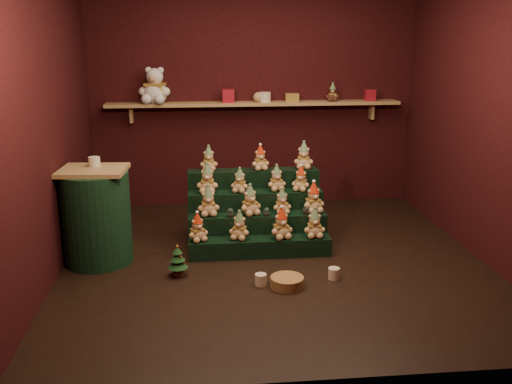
{
  "coord_description": "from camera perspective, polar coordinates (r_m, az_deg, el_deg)",
  "views": [
    {
      "loc": [
        -0.71,
        -5.11,
        2.12
      ],
      "look_at": [
        -0.15,
        0.25,
        0.63
      ],
      "focal_mm": 40.0,
      "sensor_mm": 36.0,
      "label": 1
    }
  ],
  "objects": [
    {
      "name": "teddy_4",
      "position": [
        5.71,
        -4.8,
        -0.88
      ],
      "size": [
        0.23,
        0.21,
        0.31
      ],
      "primitive_type": null,
      "rotation": [
        0.0,
        0.0,
        0.08
      ],
      "color": "tan",
      "rests_on": "riser_tier_midfront"
    },
    {
      "name": "gift_tin_cream",
      "position": [
        7.04,
        0.91,
        9.47
      ],
      "size": [
        0.14,
        0.14,
        0.12
      ],
      "primitive_type": "cylinder",
      "color": "beige",
      "rests_on": "back_shelf"
    },
    {
      "name": "teddy_5",
      "position": [
        5.72,
        -0.6,
        -0.81
      ],
      "size": [
        0.28,
        0.27,
        0.31
      ],
      "primitive_type": null,
      "rotation": [
        0.0,
        0.0,
        0.43
      ],
      "color": "tan",
      "rests_on": "riser_tier_midfront"
    },
    {
      "name": "teddy_2",
      "position": [
        5.58,
        2.55,
        -3.15
      ],
      "size": [
        0.27,
        0.25,
        0.31
      ],
      "primitive_type": null,
      "rotation": [
        0.0,
        0.0,
        0.29
      ],
      "color": "tan",
      "rests_on": "riser_tier_front"
    },
    {
      "name": "mug_left",
      "position": [
        5.03,
        0.48,
        -8.76
      ],
      "size": [
        0.1,
        0.1,
        0.1
      ],
      "primitive_type": "cylinder",
      "color": "beige",
      "rests_on": "ground"
    },
    {
      "name": "riser_tier_midback",
      "position": [
        6.01,
        -0.06,
        -2.42
      ],
      "size": [
        1.4,
        0.22,
        0.54
      ],
      "primitive_type": "cube",
      "color": "black",
      "rests_on": "ground"
    },
    {
      "name": "ground",
      "position": [
        5.57,
        1.83,
        -6.85
      ],
      "size": [
        4.0,
        4.0,
        0.0
      ],
      "primitive_type": "plane",
      "color": "black",
      "rests_on": "ground"
    },
    {
      "name": "riser_tier_midfront",
      "position": [
        5.83,
        0.16,
        -3.92
      ],
      "size": [
        1.4,
        0.22,
        0.36
      ],
      "primitive_type": "cube",
      "color": "black",
      "rests_on": "ground"
    },
    {
      "name": "teddy_3",
      "position": [
        5.64,
        5.87,
        -3.08
      ],
      "size": [
        0.21,
        0.19,
        0.3
      ],
      "primitive_type": null,
      "rotation": [
        0.0,
        0.0,
        -0.0
      ],
      "color": "tan",
      "rests_on": "riser_tier_front"
    },
    {
      "name": "scarf_gift_box",
      "position": [
        7.09,
        3.63,
        9.4
      ],
      "size": [
        0.16,
        0.1,
        0.1
      ],
      "primitive_type": "cube",
      "color": "orange",
      "rests_on": "back_shelf"
    },
    {
      "name": "teddy_7",
      "position": [
        5.82,
        5.77,
        -0.56
      ],
      "size": [
        0.27,
        0.25,
        0.31
      ],
      "primitive_type": null,
      "rotation": [
        0.0,
        0.0,
        0.26
      ],
      "color": "tan",
      "rests_on": "riser_tier_midfront"
    },
    {
      "name": "mini_christmas_tree",
      "position": [
        5.22,
        -7.84,
        -6.78
      ],
      "size": [
        0.18,
        0.18,
        0.31
      ],
      "rotation": [
        0.0,
        0.0,
        0.38
      ],
      "color": "#482919",
      "rests_on": "ground"
    },
    {
      "name": "side_table",
      "position": [
        5.6,
        -15.66,
        -2.36
      ],
      "size": [
        0.64,
        0.64,
        0.92
      ],
      "rotation": [
        0.0,
        0.0,
        -0.08
      ],
      "color": "tan",
      "rests_on": "ground"
    },
    {
      "name": "teddy_12",
      "position": [
        6.06,
        -4.75,
        3.37
      ],
      "size": [
        0.19,
        0.17,
        0.26
      ],
      "primitive_type": null,
      "rotation": [
        0.0,
        0.0,
        0.0
      ],
      "color": "tan",
      "rests_on": "riser_tier_back"
    },
    {
      "name": "table_ornament",
      "position": [
        5.57,
        -15.87,
        2.96
      ],
      "size": [
        0.11,
        0.11,
        0.09
      ],
      "primitive_type": "cylinder",
      "color": "beige",
      "rests_on": "side_table"
    },
    {
      "name": "brown_bear",
      "position": [
        7.18,
        7.67,
        9.85
      ],
      "size": [
        0.18,
        0.17,
        0.22
      ],
      "primitive_type": null,
      "rotation": [
        0.0,
        0.0,
        -0.2
      ],
      "color": "#482718",
      "rests_on": "back_shelf"
    },
    {
      "name": "teddy_9",
      "position": [
        5.88,
        -1.63,
        1.18
      ],
      "size": [
        0.23,
        0.21,
        0.25
      ],
      "primitive_type": null,
      "rotation": [
        0.0,
        0.0,
        -0.35
      ],
      "color": "tan",
      "rests_on": "riser_tier_midback"
    },
    {
      "name": "teddy_10",
      "position": [
        5.94,
        2.06,
        1.4
      ],
      "size": [
        0.22,
        0.2,
        0.27
      ],
      "primitive_type": null,
      "rotation": [
        0.0,
        0.0,
        0.17
      ],
      "color": "tan",
      "rests_on": "riser_tier_midback"
    },
    {
      "name": "teddy_6",
      "position": [
        5.77,
        2.61,
        -0.91
      ],
      "size": [
        0.21,
        0.19,
        0.26
      ],
      "primitive_type": null,
      "rotation": [
        0.0,
        0.0,
        0.13
      ],
      "color": "tan",
      "rests_on": "riser_tier_midfront"
    },
    {
      "name": "teddy_8",
      "position": [
        5.86,
        -4.89,
        1.37
      ],
      "size": [
        0.24,
        0.22,
        0.31
      ],
      "primitive_type": null,
      "rotation": [
        0.0,
        0.0,
        -0.1
      ],
      "color": "tan",
      "rests_on": "riser_tier_midback"
    },
    {
      "name": "left_wall",
      "position": [
        5.33,
        -20.61,
        6.77
      ],
      "size": [
        0.1,
        4.0,
        2.8
      ],
      "primitive_type": "cube",
      "color": "black",
      "rests_on": "ground"
    },
    {
      "name": "shelf_plush_ball",
      "position": [
        7.04,
        0.22,
        9.47
      ],
      "size": [
        0.12,
        0.12,
        0.12
      ],
      "primitive_type": "sphere",
      "color": "tan",
      "rests_on": "back_shelf"
    },
    {
      "name": "back_shelf",
      "position": [
        7.06,
        -0.14,
        8.79
      ],
      "size": [
        3.6,
        0.26,
        0.24
      ],
      "color": "tan",
      "rests_on": "ground"
    },
    {
      "name": "white_bear",
      "position": [
        6.98,
        -10.08,
        10.91
      ],
      "size": [
        0.46,
        0.43,
        0.54
      ],
      "primitive_type": null,
      "rotation": [
        0.0,
        0.0,
        -0.25
      ],
      "color": "silver",
      "rests_on": "back_shelf"
    },
    {
      "name": "mug_right",
      "position": [
        5.2,
        7.8,
        -8.08
      ],
      "size": [
        0.1,
        0.1,
        0.1
      ],
      "primitive_type": "cylinder",
      "color": "beige",
      "rests_on": "ground"
    },
    {
      "name": "teddy_14",
      "position": [
        6.15,
        4.79,
        3.67
      ],
      "size": [
        0.23,
        0.21,
        0.29
      ],
      "primitive_type": null,
      "rotation": [
        0.0,
        0.0,
        -0.16
      ],
      "color": "tan",
      "rests_on": "riser_tier_back"
    },
    {
      "name": "snow_globe_b",
      "position": [
        5.71,
        1.06,
        -1.98
      ],
      "size": [
        0.06,
        0.06,
        0.09
      ],
      "color": "black",
      "rests_on": "riser_tier_midfront"
    },
    {
      "name": "riser_tier_front",
      "position": [
        5.66,
        0.4,
        -5.52
      ],
      "size": [
        1.4,
        0.22,
        0.18
      ],
      "primitive_type": "cube",
      "color": "black",
      "rests_on": "ground"
    },
    {
      "name": "wicker_basket",
      "position": [
        5.01,
        3.13,
        -8.97
      ],
      "size": [
        0.36,
        0.36,
        0.09
      ],
      "primitive_type": "cylinder",
      "rotation": [
        0.0,
        0.0,
        0.28
      ],
      "color": "#A07740",
      "rests_on": "ground"
    },
    {
      "name": "gift_tin_red_a",
      "position": [
        7.0,
        -2.8,
        9.58
      ],
      "size": [
        0.14,
        0.14,
        0.16
      ],
      "primitive_type": "cube",
      "color": "#B11B2A",
      "rests_on": "back_shelf"
    },
    {
      "name": "front_wall",
      "position": [
        3.22,
        6.95,
        2.5
      ],
      "size": [
        4.0,
        0.1,
        2.8
      ],
      "primitive_type": "cube",
      "color": "black",
      "rests_on": "ground"
    },
    {
      "name": "snow_globe_a",
      "position": [
        5.68,
        -2.57,
        -2.06
      ],
      "size": [
        0.07,
        0.07,
        0.09
      ],
      "color": "black",
      "rests_on": "riser_tier_midfront"
    },
    {
      "name": "teddy_13",
      "position": [
        6.07,
        0.43,
        3.44
      ],
      "size": [
        0.21,
        0.19,
        0.26
      ],
      "primitive_type": null,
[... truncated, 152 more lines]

